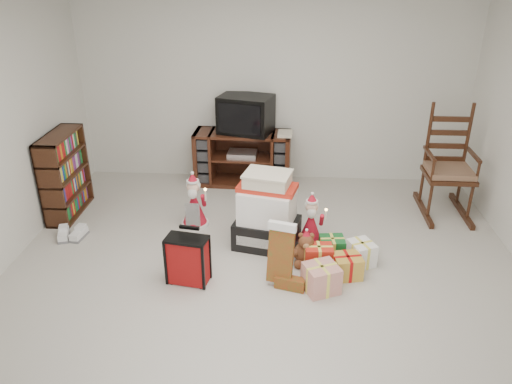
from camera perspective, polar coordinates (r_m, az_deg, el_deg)
room at (r=4.10m, az=0.95°, el=3.95°), size 5.01×5.01×2.51m
tv_stand at (r=6.54m, az=-1.54°, el=3.89°), size 1.25×0.49×0.71m
bookshelf at (r=6.11m, az=-20.99°, el=1.71°), size 0.27×0.80×0.97m
rocking_chair at (r=6.19m, az=20.92°, el=1.80°), size 0.53×0.87×1.31m
gift_pile at (r=5.10m, az=1.28°, el=-2.64°), size 0.72×0.59×0.80m
red_suitcase at (r=4.63m, az=-7.79°, el=-7.70°), size 0.39×0.25×0.55m
stocking at (r=4.52m, az=2.84°, el=-7.13°), size 0.32×0.20×0.64m
teddy_bear at (r=4.92m, az=5.70°, el=-6.63°), size 0.23×0.20×0.34m
santa_figurine at (r=5.22m, az=6.27°, el=-3.71°), size 0.28×0.27×0.58m
mrs_claus_figurine at (r=5.57m, az=-7.08°, el=-1.55°), size 0.31×0.29×0.64m
sneaker_pair at (r=5.72m, az=-20.36°, el=-4.58°), size 0.32×0.27×0.09m
gift_cluster at (r=4.87m, az=8.99°, el=-7.50°), size 0.74×0.84×0.25m
crt_television at (r=6.36m, az=-1.16°, el=8.87°), size 0.74×0.62×0.47m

